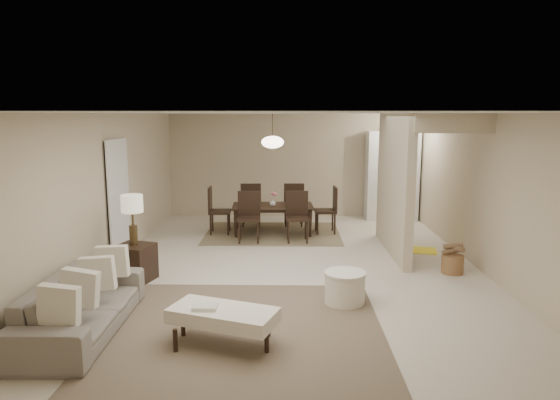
{
  "coord_description": "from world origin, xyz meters",
  "views": [
    {
      "loc": [
        -0.08,
        -7.64,
        2.48
      ],
      "look_at": [
        -0.24,
        0.68,
        1.05
      ],
      "focal_mm": 32.0,
      "sensor_mm": 36.0,
      "label": 1
    }
  ],
  "objects_px": {
    "ottoman_bench": "(223,316)",
    "wicker_basket": "(452,264)",
    "sofa": "(82,306)",
    "dining_table": "(273,220)",
    "side_table": "(135,263)",
    "round_pouf": "(345,288)",
    "pantry_cabinet": "(392,176)"
  },
  "relations": [
    {
      "from": "ottoman_bench",
      "to": "wicker_basket",
      "type": "relative_size",
      "value": 3.7
    },
    {
      "from": "sofa",
      "to": "ottoman_bench",
      "type": "bearing_deg",
      "value": -101.18
    },
    {
      "from": "ottoman_bench",
      "to": "dining_table",
      "type": "relative_size",
      "value": 0.75
    },
    {
      "from": "side_table",
      "to": "round_pouf",
      "type": "xyz_separation_m",
      "value": [
        3.06,
        -0.87,
        -0.06
      ]
    },
    {
      "from": "side_table",
      "to": "round_pouf",
      "type": "height_order",
      "value": "side_table"
    },
    {
      "from": "wicker_basket",
      "to": "sofa",
      "type": "bearing_deg",
      "value": -155.53
    },
    {
      "from": "pantry_cabinet",
      "to": "ottoman_bench",
      "type": "bearing_deg",
      "value": -115.1
    },
    {
      "from": "ottoman_bench",
      "to": "dining_table",
      "type": "distance_m",
      "value": 5.18
    },
    {
      "from": "dining_table",
      "to": "sofa",
      "type": "bearing_deg",
      "value": -115.09
    },
    {
      "from": "sofa",
      "to": "dining_table",
      "type": "height_order",
      "value": "sofa"
    },
    {
      "from": "dining_table",
      "to": "ottoman_bench",
      "type": "bearing_deg",
      "value": -96.55
    },
    {
      "from": "round_pouf",
      "to": "dining_table",
      "type": "bearing_deg",
      "value": 105.43
    },
    {
      "from": "side_table",
      "to": "pantry_cabinet",
      "type": "bearing_deg",
      "value": 44.08
    },
    {
      "from": "pantry_cabinet",
      "to": "dining_table",
      "type": "bearing_deg",
      "value": -151.05
    },
    {
      "from": "pantry_cabinet",
      "to": "side_table",
      "type": "bearing_deg",
      "value": -135.92
    },
    {
      "from": "side_table",
      "to": "round_pouf",
      "type": "bearing_deg",
      "value": -15.83
    },
    {
      "from": "side_table",
      "to": "wicker_basket",
      "type": "bearing_deg",
      "value": 5.24
    },
    {
      "from": "sofa",
      "to": "dining_table",
      "type": "distance_m",
      "value": 5.27
    },
    {
      "from": "ottoman_bench",
      "to": "side_table",
      "type": "xyz_separation_m",
      "value": [
        -1.61,
        2.1,
        -0.05
      ]
    },
    {
      "from": "sofa",
      "to": "side_table",
      "type": "bearing_deg",
      "value": -2.52
    },
    {
      "from": "wicker_basket",
      "to": "dining_table",
      "type": "distance_m",
      "value": 3.93
    },
    {
      "from": "sofa",
      "to": "side_table",
      "type": "relative_size",
      "value": 3.9
    },
    {
      "from": "pantry_cabinet",
      "to": "ottoman_bench",
      "type": "distance_m",
      "value": 7.44
    },
    {
      "from": "pantry_cabinet",
      "to": "side_table",
      "type": "xyz_separation_m",
      "value": [
        -4.75,
        -4.6,
        -0.77
      ]
    },
    {
      "from": "wicker_basket",
      "to": "ottoman_bench",
      "type": "bearing_deg",
      "value": -142.21
    },
    {
      "from": "wicker_basket",
      "to": "dining_table",
      "type": "height_order",
      "value": "dining_table"
    },
    {
      "from": "wicker_basket",
      "to": "round_pouf",
      "type": "bearing_deg",
      "value": -144.44
    },
    {
      "from": "ottoman_bench",
      "to": "round_pouf",
      "type": "bearing_deg",
      "value": 60.09
    },
    {
      "from": "side_table",
      "to": "dining_table",
      "type": "relative_size",
      "value": 0.33
    },
    {
      "from": "side_table",
      "to": "wicker_basket",
      "type": "height_order",
      "value": "side_table"
    },
    {
      "from": "ottoman_bench",
      "to": "wicker_basket",
      "type": "distance_m",
      "value": 4.17
    },
    {
      "from": "sofa",
      "to": "ottoman_bench",
      "type": "xyz_separation_m",
      "value": [
        1.66,
        -0.3,
        0.02
      ]
    }
  ]
}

